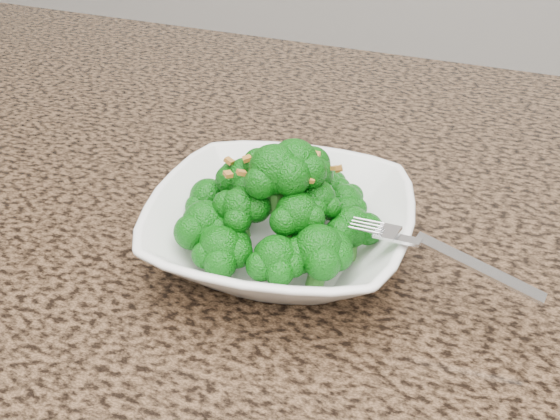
% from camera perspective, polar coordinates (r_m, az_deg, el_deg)
% --- Properties ---
extents(granite_counter, '(1.64, 1.04, 0.03)m').
position_cam_1_polar(granite_counter, '(0.67, 2.10, -3.63)').
color(granite_counter, brown).
rests_on(granite_counter, cabinet).
extents(bowl, '(0.26, 0.26, 0.06)m').
position_cam_1_polar(bowl, '(0.63, 0.00, -1.63)').
color(bowl, white).
rests_on(bowl, granite_counter).
extents(broccoli_pile, '(0.21, 0.21, 0.07)m').
position_cam_1_polar(broccoli_pile, '(0.59, 0.00, 3.62)').
color(broccoli_pile, '#0B620B').
rests_on(broccoli_pile, bowl).
extents(garlic_topping, '(0.12, 0.12, 0.01)m').
position_cam_1_polar(garlic_topping, '(0.57, 0.00, 7.11)').
color(garlic_topping, '#BA7B2D').
rests_on(garlic_topping, broccoli_pile).
extents(fork, '(0.18, 0.05, 0.01)m').
position_cam_1_polar(fork, '(0.56, 10.72, -2.55)').
color(fork, silver).
rests_on(fork, bowl).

